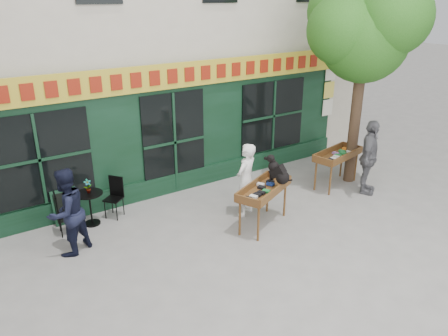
{
  "coord_description": "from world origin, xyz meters",
  "views": [
    {
      "loc": [
        -4.76,
        -7.0,
        4.79
      ],
      "look_at": [
        0.28,
        0.5,
        1.19
      ],
      "focal_mm": 35.0,
      "sensor_mm": 36.0,
      "label": 1
    }
  ],
  "objects_px": {
    "bistro_table": "(90,202)",
    "man_right": "(369,157)",
    "woman": "(246,180)",
    "dog": "(279,169)",
    "man_left": "(67,212)",
    "book_cart_right": "(338,156)",
    "book_cart_center": "(264,191)"
  },
  "relations": [
    {
      "from": "book_cart_center",
      "to": "bistro_table",
      "type": "distance_m",
      "value": 3.83
    },
    {
      "from": "woman",
      "to": "bistro_table",
      "type": "height_order",
      "value": "woman"
    },
    {
      "from": "dog",
      "to": "book_cart_right",
      "type": "height_order",
      "value": "dog"
    },
    {
      "from": "woman",
      "to": "book_cart_center",
      "type": "bearing_deg",
      "value": 65.78
    },
    {
      "from": "book_cart_right",
      "to": "dog",
      "type": "bearing_deg",
      "value": -177.37
    },
    {
      "from": "book_cart_center",
      "to": "dog",
      "type": "relative_size",
      "value": 2.7
    },
    {
      "from": "woman",
      "to": "bistro_table",
      "type": "relative_size",
      "value": 2.27
    },
    {
      "from": "book_cart_right",
      "to": "man_left",
      "type": "bearing_deg",
      "value": 162.81
    },
    {
      "from": "book_cart_right",
      "to": "man_right",
      "type": "height_order",
      "value": "man_right"
    },
    {
      "from": "dog",
      "to": "man_right",
      "type": "xyz_separation_m",
      "value": [
        2.94,
        -0.06,
        -0.33
      ]
    },
    {
      "from": "woman",
      "to": "man_left",
      "type": "relative_size",
      "value": 0.97
    },
    {
      "from": "book_cart_center",
      "to": "bistro_table",
      "type": "xyz_separation_m",
      "value": [
        -3.14,
        2.17,
        -0.28
      ]
    },
    {
      "from": "dog",
      "to": "man_left",
      "type": "xyz_separation_m",
      "value": [
        -4.19,
        1.32,
        -0.4
      ]
    },
    {
      "from": "dog",
      "to": "book_cart_center",
      "type": "bearing_deg",
      "value": 147.65
    },
    {
      "from": "man_right",
      "to": "dog",
      "type": "bearing_deg",
      "value": 146.84
    },
    {
      "from": "man_left",
      "to": "man_right",
      "type": "bearing_deg",
      "value": 141.1
    },
    {
      "from": "book_cart_right",
      "to": "bistro_table",
      "type": "xyz_separation_m",
      "value": [
        -6.14,
        1.53,
        -0.28
      ]
    },
    {
      "from": "woman",
      "to": "man_right",
      "type": "height_order",
      "value": "man_right"
    },
    {
      "from": "man_right",
      "to": "bistro_table",
      "type": "xyz_separation_m",
      "value": [
        -6.44,
        2.28,
        -0.42
      ]
    },
    {
      "from": "book_cart_center",
      "to": "woman",
      "type": "bearing_deg",
      "value": 65.78
    },
    {
      "from": "book_cart_right",
      "to": "bistro_table",
      "type": "distance_m",
      "value": 6.33
    },
    {
      "from": "book_cart_center",
      "to": "bistro_table",
      "type": "bearing_deg",
      "value": 121.17
    },
    {
      "from": "book_cart_right",
      "to": "man_left",
      "type": "xyz_separation_m",
      "value": [
        -6.84,
        0.63,
        0.06
      ]
    },
    {
      "from": "man_left",
      "to": "bistro_table",
      "type": "bearing_deg",
      "value": -155.81
    },
    {
      "from": "dog",
      "to": "man_left",
      "type": "height_order",
      "value": "man_left"
    },
    {
      "from": "man_right",
      "to": "book_cart_right",
      "type": "bearing_deg",
      "value": 79.9
    },
    {
      "from": "bistro_table",
      "to": "man_right",
      "type": "bearing_deg",
      "value": -19.53
    },
    {
      "from": "book_cart_right",
      "to": "woman",
      "type": "bearing_deg",
      "value": 167.82
    },
    {
      "from": "bistro_table",
      "to": "woman",
      "type": "bearing_deg",
      "value": -25.79
    },
    {
      "from": "man_right",
      "to": "man_left",
      "type": "height_order",
      "value": "man_right"
    },
    {
      "from": "bistro_table",
      "to": "man_left",
      "type": "height_order",
      "value": "man_left"
    },
    {
      "from": "dog",
      "to": "man_left",
      "type": "distance_m",
      "value": 4.41
    }
  ]
}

